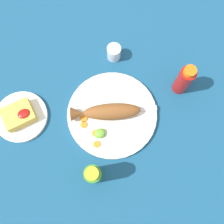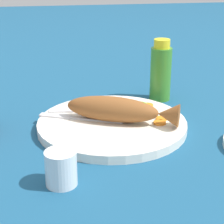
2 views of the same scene
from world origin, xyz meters
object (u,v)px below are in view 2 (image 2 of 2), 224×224
Objects in this scene: fried_fish at (120,110)px; hot_sauce_bottle_green at (161,72)px; fork_near at (75,118)px; salt_cup at (61,170)px; main_plate at (112,125)px; fork_far at (84,110)px.

fried_fish is 1.56× the size of hot_sauce_bottle_green.
fork_near is 2.98× the size of salt_cup.
salt_cup is at bearing 80.43° from fried_fish.
hot_sauce_bottle_green is (-0.13, -0.17, 0.03)m from fried_fish.
fried_fish is 4.05× the size of salt_cup.
hot_sauce_bottle_green reaches higher than main_plate.
fried_fish reaches higher than fork_far.
salt_cup is at bearing 60.72° from main_plate.
main_plate is 1.32× the size of fried_fish.
main_plate is 5.35× the size of salt_cup.
main_plate is at bearing 47.48° from hot_sauce_bottle_green.
fork_near is (0.08, -0.02, 0.01)m from main_plate.
main_plate is 0.04m from fried_fish.
fork_near and fork_far have the same top height.
fork_near is at bearing -17.60° from main_plate.
fork_far is 1.20× the size of hot_sauce_bottle_green.
salt_cup is (0.26, 0.37, -0.05)m from hot_sauce_bottle_green.
fried_fish is 0.10m from fork_near.
fork_far is at bearing -50.48° from main_plate.
fried_fish is 0.10m from fork_far.
fried_fish reaches higher than salt_cup.
hot_sauce_bottle_green reaches higher than salt_cup.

